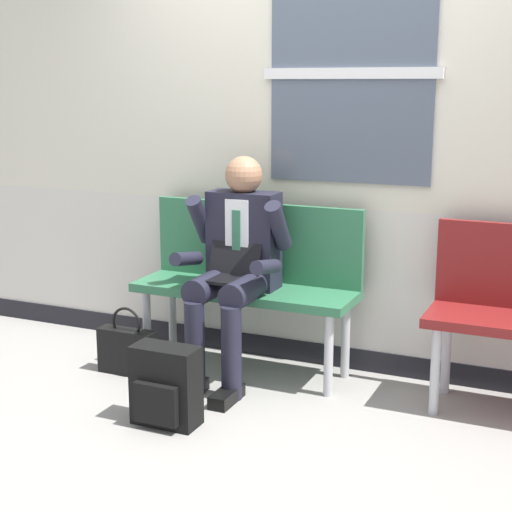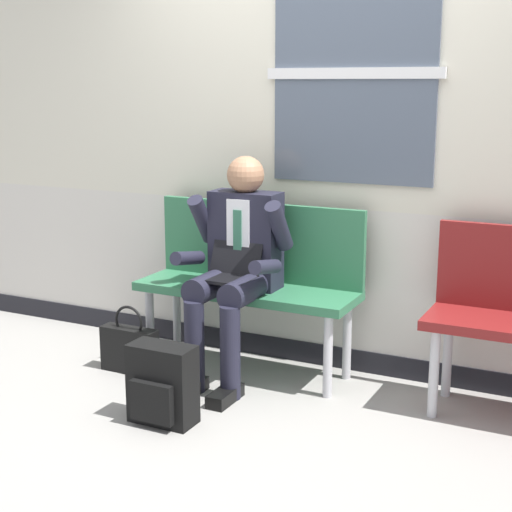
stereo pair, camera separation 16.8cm
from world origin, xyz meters
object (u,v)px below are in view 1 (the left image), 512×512
Objects in this scene: backpack at (165,387)px; handbag at (127,350)px; bench_with_person at (250,273)px; person_seated at (234,263)px.

backpack is 0.75m from handbag.
handbag is (-0.60, -0.39, -0.43)m from bench_with_person.
bench_with_person is 0.84m from handbag.
person_seated reaches higher than handbag.
person_seated is (0.00, -0.20, 0.10)m from bench_with_person.
bench_with_person is 3.23× the size of handbag.
person_seated reaches higher than backpack.
person_seated is 3.14× the size of backpack.
handbag is (-0.55, 0.50, -0.05)m from backpack.
person_seated is at bearing 85.86° from backpack.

